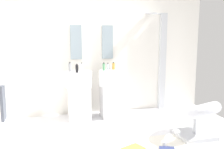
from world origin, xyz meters
name	(u,v)px	position (x,y,z in m)	size (l,w,h in m)	color
ground_plane	(111,146)	(0.00, 0.00, -0.02)	(4.80, 3.60, 0.04)	silver
rear_partition	(91,50)	(0.00, 1.65, 1.30)	(4.80, 0.10, 2.60)	silver
pedestal_sink_left	(79,93)	(-0.32, 1.24, 0.50)	(0.49, 0.49, 1.02)	white
pedestal_sink_right	(112,92)	(0.32, 1.24, 0.50)	(0.49, 0.49, 1.02)	white
vanity_mirror_left	(76,42)	(-0.32, 1.58, 1.45)	(0.22, 0.03, 0.67)	#8C9EA8
vanity_mirror_right	(107,42)	(0.32, 1.58, 1.45)	(0.22, 0.03, 0.67)	#8C9EA8
shower_column	(162,59)	(1.50, 1.53, 1.08)	(0.49, 0.24, 2.05)	#B7BABF
lounge_chair	(195,115)	(1.34, -0.03, 0.35)	(1.00, 1.00, 0.65)	#B7BABF
towel_rack	(1,104)	(-1.51, 0.31, 0.63)	(0.37, 0.22, 0.95)	#B7BABF
area_rug	(153,147)	(0.55, -0.23, 0.01)	(1.26, 0.70, 0.01)	white
magazine_ochre	(133,149)	(0.26, -0.24, 0.02)	(0.27, 0.21, 0.02)	gold
coffee_mug	(164,144)	(0.71, -0.27, 0.05)	(0.07, 0.07, 0.08)	white
soap_bottle_grey	(70,67)	(-0.47, 1.25, 1.00)	(0.05, 0.05, 0.18)	#99999E
soap_bottle_clear	(108,66)	(0.28, 1.41, 0.98)	(0.04, 0.04, 0.13)	silver
soap_bottle_black	(77,69)	(-0.36, 1.12, 0.99)	(0.05, 0.05, 0.16)	black
soap_bottle_amber	(113,66)	(0.38, 1.35, 0.99)	(0.05, 0.05, 0.15)	#C68C38
soap_bottle_white	(82,67)	(-0.24, 1.37, 0.99)	(0.05, 0.05, 0.15)	white
soap_bottle_green	(104,67)	(0.17, 1.26, 0.99)	(0.05, 0.05, 0.16)	#59996B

